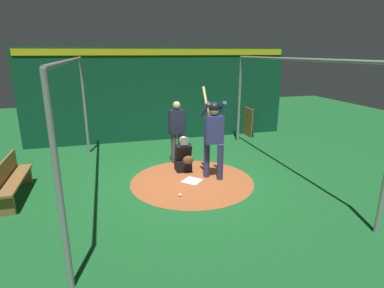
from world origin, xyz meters
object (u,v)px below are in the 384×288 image
Objects in this scene: bench at (11,179)px; baseball_0 at (180,195)px; home_plate at (192,181)px; bat_rack at (246,122)px; catcher at (184,157)px; umpire at (177,129)px; batter at (214,132)px.

bench reaches higher than baseball_0.
bench is (-0.14, -3.95, 0.44)m from home_plate.
baseball_0 is at bearing -38.90° from bat_rack.
home_plate is 0.44× the size of catcher.
baseball_0 is (0.75, -0.48, 0.03)m from home_plate.
bat_rack reaches higher than home_plate.
catcher is 0.90× the size of bat_rack.
home_plate is 3.97m from bench.
umpire is 23.63× the size of baseball_0.
baseball_0 is (2.20, -0.44, -0.94)m from umpire.
baseball_0 is at bearing -32.69° from home_plate.
catcher reaches higher than home_plate.
baseball_0 is (0.82, -1.04, -1.14)m from batter.
batter is at bearing 97.72° from home_plate.
bench is (1.31, -3.91, -0.54)m from umpire.
baseball_0 is at bearing -16.92° from catcher.
umpire reaches higher than bench.
batter is 30.17× the size of baseball_0.
batter is 1.75m from baseball_0.
catcher is 0.55× the size of umpire.
umpire reaches higher than home_plate.
home_plate is at bearing 147.31° from baseball_0.
batter is at bearing 23.44° from umpire.
batter is at bearing -35.20° from bat_rack.
home_plate is 0.24× the size of umpire.
home_plate is 1.75m from umpire.
batter is at bearing 41.78° from catcher.
catcher reaches higher than bench.
bat_rack is at bearing 125.94° from umpire.
home_plate is 0.40× the size of bat_rack.
bat_rack is at bearing 139.98° from home_plate.
umpire reaches higher than bat_rack.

